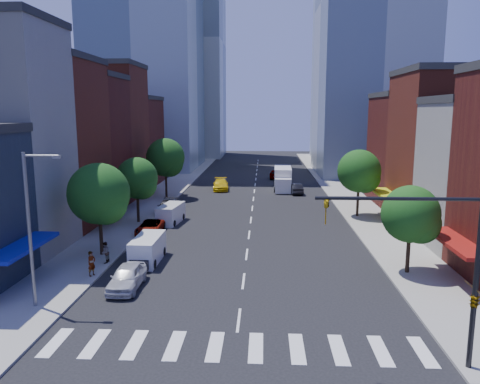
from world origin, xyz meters
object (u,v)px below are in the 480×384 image
(box_truck, at_px, (283,179))
(pedestrian_near, at_px, (92,263))
(parked_car_third, at_px, (150,227))
(taxi, at_px, (221,185))
(cargo_van_near, at_px, (147,250))
(cargo_van_far, at_px, (170,214))
(traffic_car_oncoming, at_px, (296,189))
(pedestrian_far, at_px, (105,252))
(parked_car_front, at_px, (127,277))
(parked_car_second, at_px, (146,256))
(parked_car_rear, at_px, (167,207))
(traffic_car_far, at_px, (275,174))

(box_truck, bearing_deg, pedestrian_near, -109.93)
(parked_car_third, relative_size, taxi, 0.85)
(parked_car_third, bearing_deg, cargo_van_near, -77.85)
(cargo_van_far, bearing_deg, traffic_car_oncoming, 59.58)
(pedestrian_far, bearing_deg, cargo_van_near, 107.67)
(parked_car_front, distance_m, cargo_van_near, 5.40)
(parked_car_second, bearing_deg, parked_car_rear, 98.57)
(parked_car_front, height_order, parked_car_second, parked_car_front)
(cargo_van_near, bearing_deg, pedestrian_near, -129.41)
(box_truck, bearing_deg, parked_car_rear, -127.65)
(cargo_van_near, height_order, taxi, cargo_van_near)
(cargo_van_near, bearing_deg, traffic_car_oncoming, 67.05)
(parked_car_front, xyz_separation_m, taxi, (2.57, 38.50, 0.00))
(taxi, relative_size, traffic_car_far, 1.17)
(parked_car_front, bearing_deg, parked_car_second, 89.74)
(parked_car_front, height_order, cargo_van_near, cargo_van_near)
(cargo_van_near, bearing_deg, traffic_car_far, 77.10)
(parked_car_second, distance_m, cargo_van_far, 13.19)
(traffic_car_oncoming, bearing_deg, traffic_car_far, -84.66)
(cargo_van_far, height_order, taxi, cargo_van_far)
(parked_car_rear, bearing_deg, pedestrian_far, -92.82)
(taxi, bearing_deg, parked_car_front, -98.70)
(parked_car_second, distance_m, parked_car_rear, 17.76)
(taxi, xyz_separation_m, box_truck, (9.04, 0.73, 0.74))
(pedestrian_near, bearing_deg, cargo_van_far, 18.47)
(parked_car_rear, relative_size, cargo_van_far, 1.05)
(cargo_van_near, relative_size, pedestrian_far, 2.90)
(parked_car_second, distance_m, pedestrian_far, 3.02)
(cargo_van_far, bearing_deg, taxi, 88.35)
(box_truck, bearing_deg, parked_car_second, -107.24)
(cargo_van_far, bearing_deg, parked_car_third, -96.06)
(cargo_van_far, bearing_deg, parked_car_front, -80.15)
(parked_car_third, bearing_deg, parked_car_rear, 91.10)
(taxi, bearing_deg, pedestrian_far, -104.21)
(parked_car_rear, bearing_deg, cargo_van_near, -82.94)
(parked_car_front, xyz_separation_m, parked_car_rear, (-2.00, 22.45, -0.06))
(cargo_van_near, bearing_deg, taxi, 86.12)
(parked_car_front, relative_size, parked_car_third, 1.00)
(pedestrian_near, xyz_separation_m, pedestrian_far, (0.00, 2.77, -0.07))
(parked_car_second, height_order, pedestrian_far, pedestrian_far)
(traffic_car_oncoming, bearing_deg, cargo_van_near, 61.73)
(parked_car_rear, distance_m, box_truck, 21.62)
(parked_car_rear, height_order, cargo_van_near, cargo_van_near)
(parked_car_second, xyz_separation_m, parked_car_rear, (-2.00, 17.64, 0.03))
(parked_car_second, relative_size, parked_car_rear, 0.84)
(cargo_van_far, distance_m, traffic_car_far, 34.39)
(parked_car_third, bearing_deg, pedestrian_near, -96.06)
(parked_car_front, bearing_deg, cargo_van_far, 92.08)
(traffic_car_oncoming, height_order, pedestrian_far, pedestrian_far)
(parked_car_second, height_order, parked_car_third, parked_car_second)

